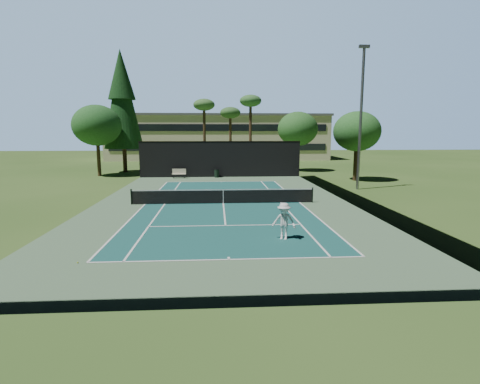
% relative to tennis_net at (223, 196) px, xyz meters
% --- Properties ---
extents(ground, '(160.00, 160.00, 0.00)m').
position_rel_tennis_net_xyz_m(ground, '(0.00, 0.00, -0.56)').
color(ground, '#375720').
rests_on(ground, ground).
extents(apron_slab, '(18.00, 32.00, 0.01)m').
position_rel_tennis_net_xyz_m(apron_slab, '(0.00, 0.00, -0.55)').
color(apron_slab, '#527552').
rests_on(apron_slab, ground).
extents(court_surface, '(10.97, 23.77, 0.01)m').
position_rel_tennis_net_xyz_m(court_surface, '(0.00, 0.00, -0.55)').
color(court_surface, '#1A544F').
rests_on(court_surface, ground).
extents(court_lines, '(11.07, 23.87, 0.01)m').
position_rel_tennis_net_xyz_m(court_lines, '(0.00, 0.00, -0.54)').
color(court_lines, white).
rests_on(court_lines, ground).
extents(tennis_net, '(12.90, 0.10, 1.10)m').
position_rel_tennis_net_xyz_m(tennis_net, '(0.00, 0.00, 0.00)').
color(tennis_net, black).
rests_on(tennis_net, ground).
extents(fence, '(18.04, 32.05, 4.03)m').
position_rel_tennis_net_xyz_m(fence, '(0.00, 0.06, 1.45)').
color(fence, black).
rests_on(fence, ground).
extents(player, '(1.29, 1.02, 1.75)m').
position_rel_tennis_net_xyz_m(player, '(2.68, -9.14, 0.32)').
color(player, white).
rests_on(player, ground).
extents(tennis_ball_a, '(0.06, 0.06, 0.06)m').
position_rel_tennis_net_xyz_m(tennis_ball_a, '(-5.84, -11.91, -0.53)').
color(tennis_ball_a, '#BCCC2E').
rests_on(tennis_ball_a, ground).
extents(tennis_ball_b, '(0.08, 0.08, 0.08)m').
position_rel_tennis_net_xyz_m(tennis_ball_b, '(-3.96, 1.96, -0.52)').
color(tennis_ball_b, '#CEEC35').
rests_on(tennis_ball_b, ground).
extents(tennis_ball_c, '(0.07, 0.07, 0.07)m').
position_rel_tennis_net_xyz_m(tennis_ball_c, '(2.26, 4.43, -0.52)').
color(tennis_ball_c, '#C9E233').
rests_on(tennis_ball_c, ground).
extents(tennis_ball_d, '(0.07, 0.07, 0.07)m').
position_rel_tennis_net_xyz_m(tennis_ball_d, '(-2.71, 4.71, -0.52)').
color(tennis_ball_d, gold).
rests_on(tennis_ball_d, ground).
extents(park_bench, '(1.50, 0.45, 1.02)m').
position_rel_tennis_net_xyz_m(park_bench, '(-4.58, 15.32, -0.01)').
color(park_bench, beige).
rests_on(park_bench, ground).
extents(trash_bin, '(0.56, 0.56, 0.95)m').
position_rel_tennis_net_xyz_m(trash_bin, '(-0.44, 15.58, -0.08)').
color(trash_bin, black).
rests_on(trash_bin, ground).
extents(pine_tree, '(4.80, 4.80, 15.00)m').
position_rel_tennis_net_xyz_m(pine_tree, '(-12.00, 22.00, 9.00)').
color(pine_tree, '#4D3021').
rests_on(pine_tree, ground).
extents(palm_a, '(2.80, 2.80, 9.32)m').
position_rel_tennis_net_xyz_m(palm_a, '(-2.00, 24.00, 7.63)').
color(palm_a, '#44311D').
rests_on(palm_a, ground).
extents(palm_b, '(2.80, 2.80, 8.42)m').
position_rel_tennis_net_xyz_m(palm_b, '(1.50, 26.00, 6.80)').
color(palm_b, '#4D3421').
rests_on(palm_b, ground).
extents(palm_c, '(2.80, 2.80, 9.77)m').
position_rel_tennis_net_xyz_m(palm_c, '(4.00, 23.00, 8.05)').
color(palm_c, '#4A3120').
rests_on(palm_c, ground).
extents(decid_tree_a, '(5.12, 5.12, 7.62)m').
position_rel_tennis_net_xyz_m(decid_tree_a, '(10.00, 22.00, 4.86)').
color(decid_tree_a, '#47331E').
rests_on(decid_tree_a, ground).
extents(decid_tree_b, '(4.80, 4.80, 7.14)m').
position_rel_tennis_net_xyz_m(decid_tree_b, '(14.00, 12.00, 4.52)').
color(decid_tree_b, '#402F1B').
rests_on(decid_tree_b, ground).
extents(decid_tree_c, '(5.44, 5.44, 8.09)m').
position_rel_tennis_net_xyz_m(decid_tree_c, '(-14.00, 18.00, 5.21)').
color(decid_tree_c, '#4F3A22').
rests_on(decid_tree_c, ground).
extents(campus_building, '(40.50, 12.50, 8.30)m').
position_rel_tennis_net_xyz_m(campus_building, '(0.00, 45.98, 3.65)').
color(campus_building, beige).
rests_on(campus_building, ground).
extents(light_pole, '(0.90, 0.25, 12.22)m').
position_rel_tennis_net_xyz_m(light_pole, '(12.00, 6.00, 5.90)').
color(light_pole, gray).
rests_on(light_pole, ground).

